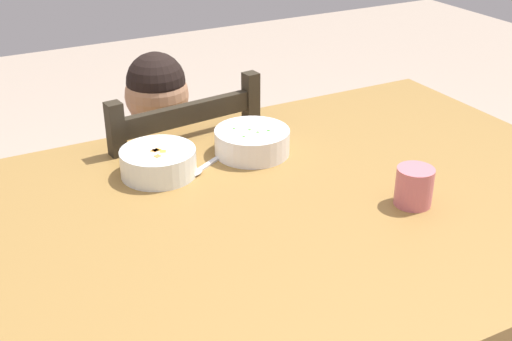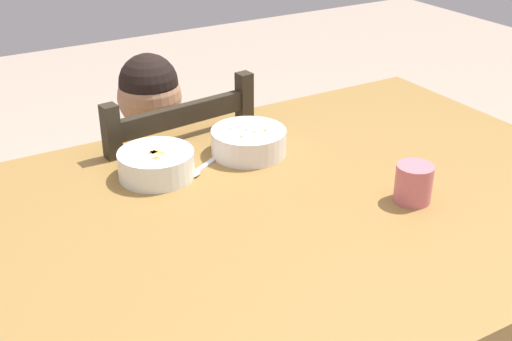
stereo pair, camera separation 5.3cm
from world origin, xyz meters
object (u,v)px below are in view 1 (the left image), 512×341
object	(u,v)px
dining_table	(287,242)
child_figure	(165,169)
dining_chair	(170,224)
bowl_of_carrots	(158,161)
bowl_of_peas	(252,141)
drinking_cup	(414,186)
spoon	(200,169)

from	to	relation	value
dining_table	child_figure	size ratio (longest dim) A/B	1.54
dining_chair	bowl_of_carrots	xyz separation A→B (m)	(-0.12, -0.30, 0.36)
child_figure	bowl_of_carrots	xyz separation A→B (m)	(-0.12, -0.29, 0.18)
dining_chair	bowl_of_carrots	world-z (taller)	dining_chair
bowl_of_peas	drinking_cup	xyz separation A→B (m)	(0.18, -0.37, 0.01)
spoon	child_figure	bearing A→B (deg)	84.47
spoon	drinking_cup	world-z (taller)	drinking_cup
dining_table	spoon	distance (m)	0.26
bowl_of_peas	bowl_of_carrots	size ratio (longest dim) A/B	1.06
dining_table	spoon	xyz separation A→B (m)	(-0.10, 0.22, 0.10)
child_figure	drinking_cup	distance (m)	0.75
spoon	dining_table	bearing A→B (deg)	-64.74
child_figure	spoon	size ratio (longest dim) A/B	7.40
dining_table	bowl_of_carrots	xyz separation A→B (m)	(-0.19, 0.25, 0.13)
bowl_of_carrots	dining_table	bearing A→B (deg)	-52.39
bowl_of_peas	spoon	world-z (taller)	bowl_of_peas
dining_chair	bowl_of_carrots	distance (m)	0.49
child_figure	bowl_of_peas	distance (m)	0.36
dining_chair	bowl_of_peas	distance (m)	0.48
dining_chair	dining_table	bearing A→B (deg)	-83.01
dining_chair	drinking_cup	world-z (taller)	dining_chair
bowl_of_peas	spoon	size ratio (longest dim) A/B	1.39
bowl_of_carrots	drinking_cup	bearing A→B (deg)	-41.92
bowl_of_peas	drinking_cup	world-z (taller)	drinking_cup
child_figure	bowl_of_peas	world-z (taller)	child_figure
bowl_of_peas	drinking_cup	size ratio (longest dim) A/B	2.20
bowl_of_peas	dining_chair	bearing A→B (deg)	110.53
child_figure	spoon	bearing A→B (deg)	-95.53
child_figure	bowl_of_carrots	world-z (taller)	child_figure
bowl_of_carrots	drinking_cup	size ratio (longest dim) A/B	2.08
dining_table	dining_chair	size ratio (longest dim) A/B	1.62
bowl_of_peas	bowl_of_carrots	world-z (taller)	same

